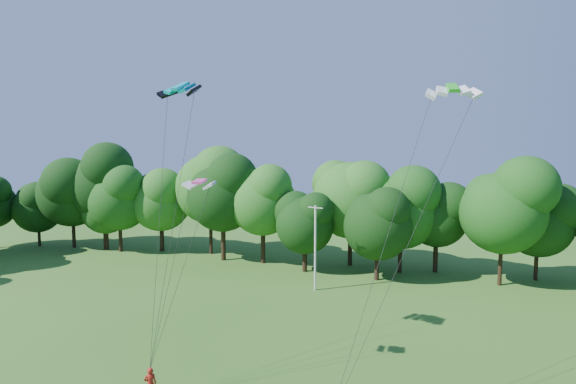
# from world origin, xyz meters

# --- Properties ---
(utility_pole) EXTENTS (1.51, 0.66, 7.96)m
(utility_pole) POSITION_xyz_m (0.17, 27.91, 4.10)
(utility_pole) COLOR beige
(utility_pole) RESTS_ON ground
(kite_flyer_left) EXTENTS (0.77, 0.71, 1.76)m
(kite_flyer_left) POSITION_xyz_m (-3.87, 7.26, 0.88)
(kite_flyer_left) COLOR #B01F16
(kite_flyer_left) RESTS_ON ground
(kite_teal) EXTENTS (2.90, 1.78, 0.68)m
(kite_teal) POSITION_xyz_m (-4.77, 12.56, 16.81)
(kite_teal) COLOR #0594A6
(kite_teal) RESTS_ON ground
(kite_green) EXTENTS (2.94, 1.56, 0.67)m
(kite_green) POSITION_xyz_m (10.89, 14.47, 16.36)
(kite_green) COLOR green
(kite_green) RESTS_ON ground
(kite_pink) EXTENTS (1.79, 0.98, 0.27)m
(kite_pink) POSITION_xyz_m (-2.16, 9.78, 11.27)
(kite_pink) COLOR #ED419B
(kite_pink) RESTS_ON ground
(tree_back_west) EXTENTS (6.88, 6.88, 10.01)m
(tree_back_west) POSITION_xyz_m (-30.12, 37.35, 6.25)
(tree_back_west) COLOR black
(tree_back_west) RESTS_ON ground
(tree_back_center) EXTENTS (7.49, 7.49, 10.89)m
(tree_back_center) POSITION_xyz_m (5.39, 32.98, 6.80)
(tree_back_center) COLOR black
(tree_back_center) RESTS_ON ground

